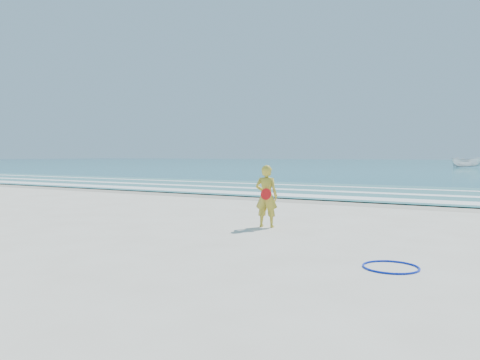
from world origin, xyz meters
The scene contains 10 objects.
ground centered at (0.00, 0.00, 0.00)m, with size 400.00×400.00×0.00m, color silver.
wet_sand centered at (0.00, 9.00, 0.00)m, with size 400.00×2.40×0.00m, color #B2A893.
ocean centered at (0.00, 105.00, 0.02)m, with size 400.00×190.00×0.04m, color #19727F.
shallow centered at (0.00, 14.00, 0.04)m, with size 400.00×10.00×0.01m, color #59B7AD.
foam_near centered at (0.00, 10.30, 0.05)m, with size 400.00×1.40×0.01m, color white.
foam_mid centered at (0.00, 13.20, 0.05)m, with size 400.00×0.90×0.01m, color white.
foam_far centered at (0.00, 16.50, 0.05)m, with size 400.00×0.60×0.01m, color white.
hoop centered at (5.14, -0.43, 0.02)m, with size 0.85×0.85×0.03m, color #0A25C3.
boat centered at (1.38, 63.69, 0.80)m, with size 1.48×3.93×1.52m, color silver.
woman centered at (1.66, 2.24, 0.74)m, with size 0.60×0.45×1.48m.
Camera 1 is at (6.69, -7.65, 1.71)m, focal length 35.00 mm.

